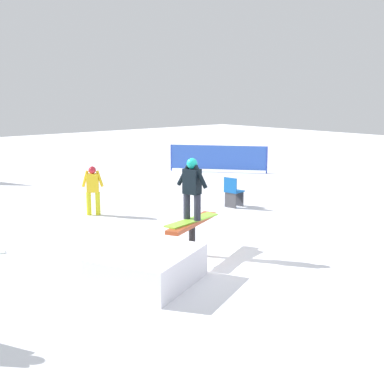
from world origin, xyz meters
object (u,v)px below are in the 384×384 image
(main_rider_on_rail, at_px, (192,191))
(folding_chair, at_px, (233,193))
(rail_feature, at_px, (192,227))
(bystander_yellow, at_px, (93,188))

(main_rider_on_rail, distance_m, folding_chair, 4.82)
(rail_feature, xyz_separation_m, main_rider_on_rail, (0.00, 0.00, 0.75))
(main_rider_on_rail, height_order, bystander_yellow, main_rider_on_rail)
(rail_feature, relative_size, bystander_yellow, 1.35)
(main_rider_on_rail, bearing_deg, rail_feature, 0.00)
(bystander_yellow, height_order, folding_chair, bystander_yellow)
(main_rider_on_rail, bearing_deg, folding_chair, 22.20)
(rail_feature, xyz_separation_m, folding_chair, (3.90, 2.68, -0.18))
(rail_feature, relative_size, main_rider_on_rail, 1.19)
(rail_feature, distance_m, folding_chair, 4.73)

